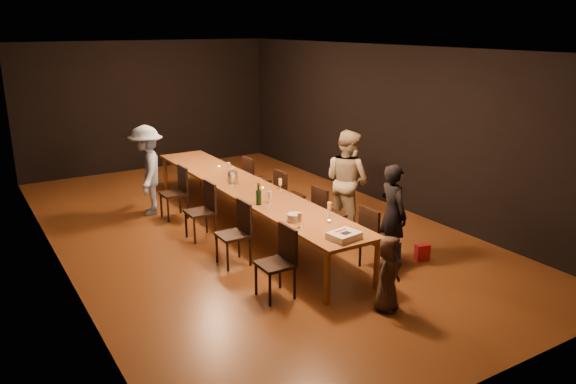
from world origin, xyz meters
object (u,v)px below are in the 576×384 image
table (247,189)px  chair_left_2 (200,211)px  chair_right_0 (379,237)px  man_blue (147,170)px  woman_tan (347,180)px  child (388,274)px  birthday_cake (344,236)px  champagne_bottle (259,194)px  chair_left_3 (173,193)px  chair_right_3 (257,180)px  plate_stack (294,218)px  woman_birthday (393,214)px  chair_right_2 (290,195)px  chair_left_1 (233,234)px  chair_right_1 (329,214)px  chair_left_0 (275,263)px  ice_bucket (232,177)px

table → chair_left_2: chair_left_2 is taller
chair_right_0 → man_blue: 4.55m
chair_left_2 → woman_tan: (2.30, -0.86, 0.39)m
child → chair_left_2: bearing=81.5°
birthday_cake → chair_left_2: bearing=97.3°
child → champagne_bottle: champagne_bottle is taller
chair_left_3 → child: child is taller
chair_right_0 → chair_left_3: bearing=-154.7°
chair_right_3 → plate_stack: 3.28m
woman_birthday → chair_right_2: bearing=12.4°
woman_tan → champagne_bottle: bearing=81.9°
table → child: 3.40m
chair_left_1 → chair_left_3: size_ratio=1.00×
chair_right_1 → chair_left_1: size_ratio=1.00×
chair_right_0 → child: (-0.70, -0.99, 0.01)m
champagne_bottle → chair_right_1: bearing=-11.5°
chair_right_0 → child: size_ratio=0.99×
child → table: bearing=67.6°
chair_right_3 → chair_left_0: 3.98m
birthday_cake → chair_right_2: bearing=63.0°
table → plate_stack: plate_stack is taller
chair_left_1 → chair_left_2: bearing=0.0°
chair_right_2 → table: bearing=-90.0°
child → champagne_bottle: bearing=75.4°
chair_right_2 → child: (-0.70, -3.39, 0.01)m
chair_right_0 → chair_left_0: bearing=-90.0°
woman_birthday → champagne_bottle: size_ratio=4.30×
chair_right_0 → ice_bucket: size_ratio=4.79×
chair_left_1 → man_blue: bearing=6.0°
plate_stack → chair_right_2: bearing=60.0°
table → chair_right_3: 1.49m
chair_right_1 → chair_right_2: bearing=180.0°
chair_left_0 → woman_birthday: woman_birthday is taller
chair_left_1 → chair_left_2: size_ratio=1.00×
chair_left_2 → ice_bucket: 0.93m
chair_left_1 → woman_birthday: (2.00, -1.13, 0.28)m
chair_left_3 → chair_right_0: bearing=-154.7°
child → woman_birthday: bearing=21.6°
chair_left_1 → child: bearing=-155.4°
chair_right_1 → ice_bucket: bearing=-149.2°
chair_left_2 → chair_left_1: bearing=-180.0°
chair_right_0 → chair_left_0: size_ratio=1.00×
chair_right_2 → ice_bucket: bearing=-111.3°
chair_left_2 → man_blue: (-0.30, 1.67, 0.35)m
chair_right_2 → man_blue: (-2.00, 1.67, 0.35)m
chair_right_1 → chair_left_0: size_ratio=1.00×
champagne_bottle → chair_left_2: bearing=119.9°
chair_right_2 → chair_left_0: size_ratio=1.00×
woman_tan → plate_stack: 1.97m
chair_left_0 → man_blue: size_ratio=0.57×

